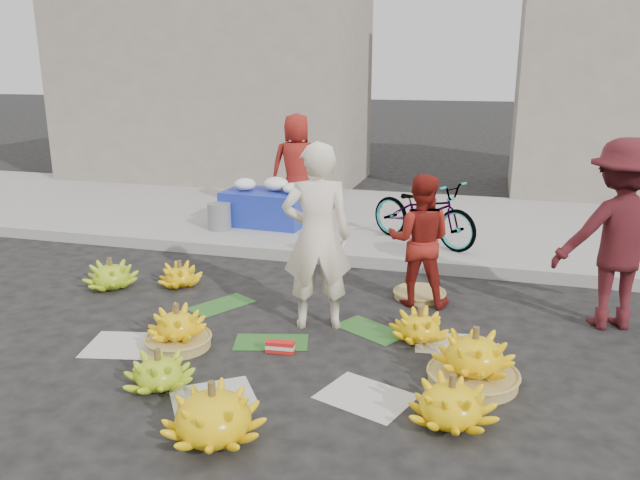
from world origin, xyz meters
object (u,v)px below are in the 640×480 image
(banana_bunch_0, at_px, (178,329))
(flower_table, at_px, (266,205))
(vendor_cream, at_px, (317,237))
(banana_bunch_4, at_px, (474,359))
(bicycle, at_px, (424,212))

(banana_bunch_0, xyz_separation_m, flower_table, (-0.63, 3.88, 0.24))
(flower_table, bearing_deg, vendor_cream, -58.17)
(vendor_cream, relative_size, flower_table, 1.42)
(vendor_cream, bearing_deg, banana_bunch_4, 134.17)
(banana_bunch_0, distance_m, bicycle, 3.89)
(flower_table, relative_size, bicycle, 0.77)
(banana_bunch_0, relative_size, flower_table, 0.50)
(banana_bunch_4, bearing_deg, bicycle, 103.15)
(banana_bunch_0, distance_m, banana_bunch_4, 2.51)
(vendor_cream, distance_m, bicycle, 2.79)
(banana_bunch_4, height_order, flower_table, flower_table)
(flower_table, bearing_deg, banana_bunch_0, -77.25)
(vendor_cream, xyz_separation_m, bicycle, (0.67, 2.69, -0.33))
(banana_bunch_0, distance_m, vendor_cream, 1.48)
(banana_bunch_4, relative_size, bicycle, 0.43)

